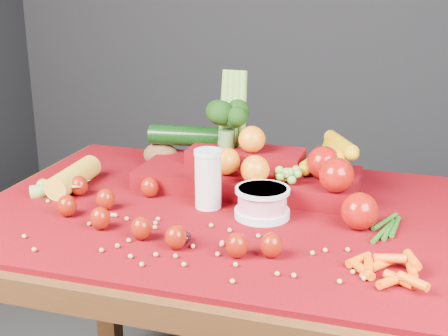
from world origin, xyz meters
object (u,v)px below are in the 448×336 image
(yogurt_bowl, at_px, (262,201))
(produce_mound, at_px, (259,165))
(table, at_px, (221,253))
(milk_glass, at_px, (208,177))

(yogurt_bowl, height_order, produce_mound, produce_mound)
(table, distance_m, yogurt_bowl, 0.17)
(yogurt_bowl, bearing_deg, table, 170.08)
(produce_mound, bearing_deg, table, -105.60)
(milk_glass, bearing_deg, yogurt_bowl, -8.03)
(milk_glass, distance_m, yogurt_bowl, 0.13)
(yogurt_bowl, bearing_deg, milk_glass, 171.97)
(milk_glass, xyz_separation_m, yogurt_bowl, (0.13, -0.02, -0.04))
(milk_glass, height_order, produce_mound, produce_mound)
(table, height_order, produce_mound, produce_mound)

